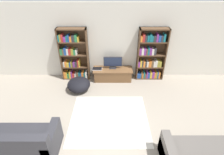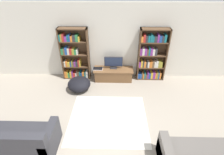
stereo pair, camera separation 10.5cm
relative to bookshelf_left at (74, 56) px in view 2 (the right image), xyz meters
The scene contains 9 objects.
wall_back 1.42m from the bookshelf_left, ahead, with size 8.80×0.06×2.60m.
bookshelf_left is the anchor object (origin of this frame).
bookshelf_right 2.68m from the bookshelf_left, ahead, with size 0.96×0.30×1.85m.
tv_stand 1.53m from the bookshelf_left, ahead, with size 1.39×0.52×0.42m.
television 1.39m from the bookshelf_left, ahead, with size 0.65×0.16×0.45m.
laptop 0.93m from the bookshelf_left, 10.05° to the right, with size 0.35×0.23×0.03m.
area_rug 2.62m from the bookshelf_left, 59.20° to the right, with size 2.06×1.88×0.02m.
couch_left_sectional 3.26m from the bookshelf_left, 101.91° to the right, with size 1.67×0.84×0.88m.
beanbag_ottoman 1.06m from the bookshelf_left, 72.44° to the right, with size 0.75×0.75×0.43m, color black.
Camera 2 is at (0.11, -1.46, 3.48)m, focal length 28.00 mm.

